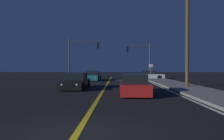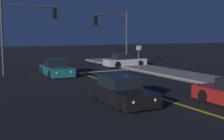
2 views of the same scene
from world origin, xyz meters
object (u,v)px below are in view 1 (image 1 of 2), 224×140
at_px(traffic_signal_near_right, 141,55).
at_px(utility_pole_right, 187,26).
at_px(traffic_signal_far_left, 80,52).
at_px(street_sign_corner, 151,69).
at_px(car_parked_curb_teal, 93,76).
at_px(car_distant_tail_red, 134,85).
at_px(car_mid_block_silver, 149,75).
at_px(car_lead_oncoming_black, 76,82).

relative_size(traffic_signal_near_right, utility_pole_right, 0.53).
relative_size(traffic_signal_far_left, street_sign_corner, 2.60).
bearing_deg(traffic_signal_far_left, street_sign_corner, -7.69).
xyz_separation_m(traffic_signal_near_right, traffic_signal_far_left, (-9.35, -1.40, 0.35)).
xyz_separation_m(car_parked_curb_teal, utility_pole_right, (9.53, -10.07, 4.85)).
relative_size(car_parked_curb_teal, traffic_signal_far_left, 0.70).
bearing_deg(street_sign_corner, traffic_signal_near_right, 109.92).
height_order(utility_pole_right, street_sign_corner, utility_pole_right).
bearing_deg(car_distant_tail_red, traffic_signal_near_right, 83.19).
distance_m(car_mid_block_silver, traffic_signal_near_right, 3.47).
bearing_deg(car_mid_block_silver, utility_pole_right, 4.40).
bearing_deg(car_parked_curb_teal, utility_pole_right, 135.21).
relative_size(car_parked_curb_teal, street_sign_corner, 1.83).
bearing_deg(street_sign_corner, car_lead_oncoming_black, -125.47).
xyz_separation_m(car_lead_oncoming_black, utility_pole_right, (9.63, 1.06, 4.85)).
relative_size(car_lead_oncoming_black, utility_pole_right, 0.41).
bearing_deg(car_lead_oncoming_black, utility_pole_right, -172.85).
bearing_deg(car_parked_curb_teal, car_mid_block_silver, -154.50).
distance_m(traffic_signal_near_right, street_sign_corner, 3.68).
bearing_deg(car_distant_tail_red, utility_pole_right, 42.51).
bearing_deg(car_lead_oncoming_black, car_parked_curb_teal, -89.67).
bearing_deg(car_parked_curb_teal, traffic_signal_near_right, -153.83).
relative_size(car_distant_tail_red, utility_pole_right, 0.44).
distance_m(car_parked_curb_teal, street_sign_corner, 8.20).
bearing_deg(car_mid_block_silver, traffic_signal_far_left, -79.92).
height_order(traffic_signal_near_right, street_sign_corner, traffic_signal_near_right).
height_order(car_lead_oncoming_black, utility_pole_right, utility_pole_right).
height_order(car_lead_oncoming_black, traffic_signal_near_right, traffic_signal_near_right).
relative_size(traffic_signal_near_right, traffic_signal_far_left, 0.92).
xyz_separation_m(car_mid_block_silver, street_sign_corner, (-0.35, -3.30, 0.99)).
bearing_deg(car_parked_curb_teal, car_lead_oncoming_black, 91.25).
height_order(car_mid_block_silver, car_parked_curb_teal, same).
height_order(car_distant_tail_red, traffic_signal_near_right, traffic_signal_near_right).
xyz_separation_m(utility_pole_right, street_sign_corner, (-1.40, 10.49, -3.86)).
relative_size(car_distant_tail_red, traffic_signal_near_right, 0.84).
xyz_separation_m(car_parked_curb_teal, street_sign_corner, (8.13, 0.43, 0.99)).
distance_m(traffic_signal_near_right, traffic_signal_far_left, 9.46).
relative_size(utility_pole_right, street_sign_corner, 4.52).
distance_m(car_distant_tail_red, traffic_signal_near_right, 18.12).
bearing_deg(car_parked_curb_teal, car_distant_tail_red, 109.04).
height_order(car_parked_curb_teal, street_sign_corner, street_sign_corner).
bearing_deg(traffic_signal_near_right, traffic_signal_far_left, 8.51).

